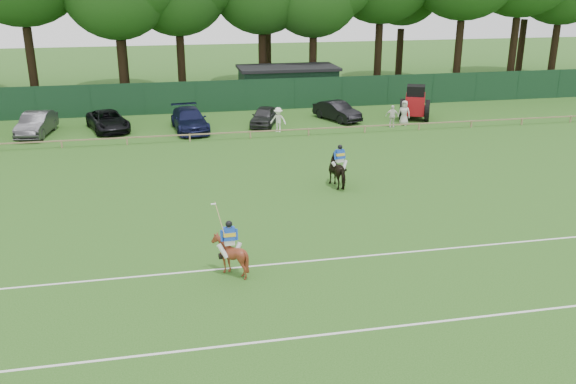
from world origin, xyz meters
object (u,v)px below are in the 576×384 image
object	(u,v)px
sedan_navy	(190,120)
spectator_mid	(392,116)
horse_dark	(339,171)
estate_black	(337,111)
spectator_left	(278,120)
horse_chestnut	(230,255)
utility_shed	(288,84)
tractor	(415,103)
spectator_right	(404,113)
suv_black	(108,121)
sedan_grey	(36,124)
hatch_grey	(264,116)

from	to	relation	value
sedan_navy	spectator_mid	bearing A→B (deg)	-13.71
horse_dark	estate_black	bearing A→B (deg)	-117.00
spectator_left	horse_chestnut	bearing A→B (deg)	-81.28
utility_shed	tractor	bearing A→B (deg)	-47.13
spectator_right	tractor	bearing A→B (deg)	82.04
horse_chestnut	suv_black	bearing A→B (deg)	-77.95
spectator_left	tractor	bearing A→B (deg)	33.93
sedan_grey	sedan_navy	xyz separation A→B (m)	(10.26, -0.70, -0.01)
estate_black	spectator_left	bearing A→B (deg)	-175.09
sedan_grey	tractor	bearing A→B (deg)	6.22
spectator_right	horse_chestnut	bearing A→B (deg)	-91.42
spectator_right	estate_black	bearing A→B (deg)	-175.82
sedan_grey	spectator_left	size ratio (longest dim) A/B	2.79
suv_black	hatch_grey	size ratio (longest dim) A/B	1.26
suv_black	spectator_left	size ratio (longest dim) A/B	2.88
horse_chestnut	tractor	world-z (taller)	tractor
spectator_left	spectator_right	xyz separation A→B (m)	(9.33, 0.21, 0.04)
sedan_grey	tractor	xyz separation A→B (m)	(27.12, -0.39, 0.44)
horse_chestnut	spectator_left	distance (m)	21.63
hatch_grey	spectator_right	distance (m)	10.15
hatch_grey	spectator_mid	bearing A→B (deg)	6.03
suv_black	sedan_navy	bearing A→B (deg)	-28.64
hatch_grey	horse_dark	bearing A→B (deg)	-62.75
spectator_mid	utility_shed	xyz separation A→B (m)	(-5.41, 10.81, 0.74)
sedan_grey	spectator_mid	size ratio (longest dim) A/B	2.99
spectator_left	tractor	world-z (taller)	tractor
spectator_mid	tractor	world-z (taller)	tractor
estate_black	suv_black	bearing A→B (deg)	156.32
utility_shed	horse_chestnut	bearing A→B (deg)	-105.20
hatch_grey	horse_chestnut	bearing A→B (deg)	-81.17
horse_dark	tractor	world-z (taller)	tractor
horse_chestnut	hatch_grey	size ratio (longest dim) A/B	0.37
hatch_grey	spectator_left	size ratio (longest dim) A/B	2.30
sedan_navy	tractor	world-z (taller)	tractor
horse_chestnut	spectator_left	bearing A→B (deg)	-107.26
suv_black	sedan_navy	distance (m)	5.73
suv_black	hatch_grey	xyz separation A→B (m)	(10.99, -0.62, -0.02)
suv_black	estate_black	bearing A→B (deg)	-16.92
sedan_navy	spectator_mid	distance (m)	14.36
sedan_grey	spectator_mid	xyz separation A→B (m)	(24.50, -2.55, 0.01)
spectator_right	utility_shed	bearing A→B (deg)	156.27
horse_chestnut	spectator_right	world-z (taller)	spectator_right
utility_shed	sedan_grey	bearing A→B (deg)	-156.60
spectator_mid	spectator_right	world-z (taller)	spectator_right
spectator_mid	tractor	bearing A→B (deg)	53.59
suv_black	horse_chestnut	bearing A→B (deg)	-92.60
suv_black	tractor	xyz separation A→B (m)	(22.47, -0.88, 0.54)
spectator_left	spectator_mid	bearing A→B (deg)	22.25
sedan_grey	spectator_mid	bearing A→B (deg)	1.12
horse_chestnut	horse_dark	bearing A→B (deg)	-129.15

